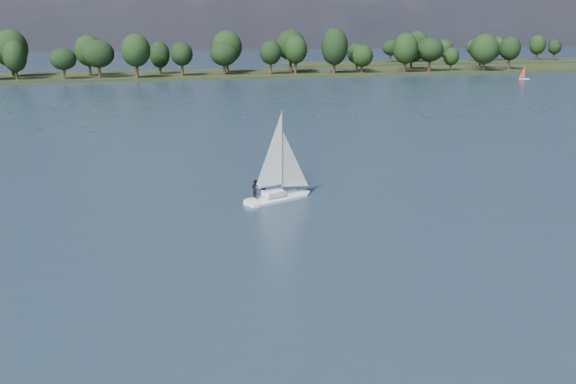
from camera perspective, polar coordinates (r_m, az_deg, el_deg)
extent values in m
plane|color=#233342|center=(119.88, -4.31, 6.48)|extent=(700.00, 700.00, 0.00)
cube|color=black|center=(230.32, -9.61, 10.18)|extent=(660.00, 40.00, 1.50)
cube|color=black|center=(331.54, 18.69, 10.91)|extent=(220.00, 30.00, 1.40)
cube|color=white|center=(63.50, -0.96, -0.75)|extent=(7.27, 4.74, 0.83)
cube|color=white|center=(63.29, -0.97, -0.02)|extent=(2.42, 2.00, 0.52)
cylinder|color=silver|center=(62.42, -0.98, 3.45)|extent=(0.13, 0.13, 8.34)
imported|color=black|center=(62.96, -2.21, 0.47)|extent=(0.72, 0.78, 1.80)
imported|color=black|center=(62.27, -2.92, 0.30)|extent=(0.96, 1.07, 1.80)
cube|color=silver|center=(224.86, 20.26, 9.40)|extent=(3.28, 2.44, 0.49)
cylinder|color=silver|center=(224.69, 20.31, 10.02)|extent=(0.09, 0.09, 4.38)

